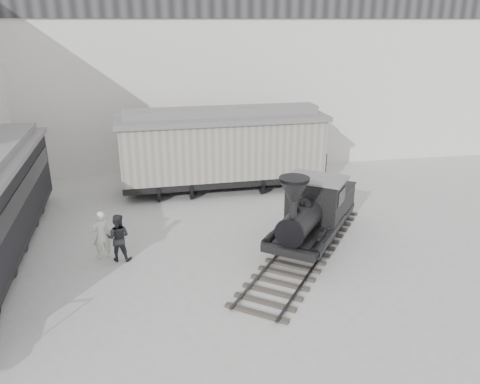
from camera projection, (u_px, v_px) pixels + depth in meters
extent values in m
plane|color=#9E9E9B|center=(297.00, 304.00, 13.84)|extent=(90.00, 90.00, 0.00)
cube|color=silver|center=(222.00, 67.00, 25.80)|extent=(34.00, 2.40, 11.00)
cube|color=#3D3530|center=(304.00, 250.00, 16.92)|extent=(6.91, 8.44, 0.16)
cube|color=#2D2D30|center=(286.00, 245.00, 17.19)|extent=(5.39, 7.33, 0.06)
cube|color=#2D2D30|center=(323.00, 253.00, 16.61)|extent=(5.39, 7.33, 0.06)
cylinder|color=black|center=(280.00, 236.00, 16.60)|extent=(0.73, 0.94, 1.08)
cylinder|color=black|center=(322.00, 244.00, 15.98)|extent=(0.73, 0.94, 1.08)
cylinder|color=black|center=(292.00, 223.00, 17.68)|extent=(0.73, 0.94, 1.08)
cylinder|color=black|center=(332.00, 230.00, 17.05)|extent=(0.73, 0.94, 1.08)
cube|color=black|center=(306.00, 230.00, 16.79)|extent=(3.67, 4.01, 0.27)
cylinder|color=black|center=(301.00, 221.00, 15.99)|extent=(2.12, 2.40, 0.98)
cylinder|color=black|center=(293.00, 209.00, 14.98)|extent=(0.36, 0.36, 0.59)
cone|color=black|center=(294.00, 191.00, 14.76)|extent=(1.32, 1.32, 0.69)
sphere|color=black|center=(305.00, 205.00, 16.16)|extent=(0.51, 0.51, 0.51)
cube|color=black|center=(315.00, 199.00, 17.23)|extent=(2.33, 2.20, 1.52)
cube|color=slate|center=(316.00, 178.00, 16.95)|extent=(2.60, 2.47, 0.08)
cube|color=black|center=(327.00, 197.00, 18.91)|extent=(2.58, 2.63, 0.88)
cylinder|color=black|center=(173.00, 184.00, 22.71)|extent=(2.16, 0.92, 0.85)
cylinder|color=black|center=(270.00, 177.00, 23.68)|extent=(2.16, 0.92, 0.85)
cube|color=black|center=(223.00, 177.00, 23.13)|extent=(9.69, 2.96, 0.32)
cube|color=gray|center=(222.00, 147.00, 22.61)|extent=(9.69, 3.07, 2.67)
cube|color=slate|center=(222.00, 118.00, 22.12)|extent=(10.02, 3.40, 0.21)
cube|color=slate|center=(222.00, 111.00, 22.01)|extent=(9.22, 1.56, 0.38)
cylinder|color=black|center=(12.00, 213.00, 19.40)|extent=(2.07, 0.87, 0.78)
cube|color=black|center=(22.00, 193.00, 15.94)|extent=(0.49, 10.38, 0.70)
imported|color=silver|center=(102.00, 235.00, 16.24)|extent=(0.74, 0.60, 1.77)
imported|color=#28292C|center=(118.00, 237.00, 16.13)|extent=(0.94, 0.80, 1.71)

